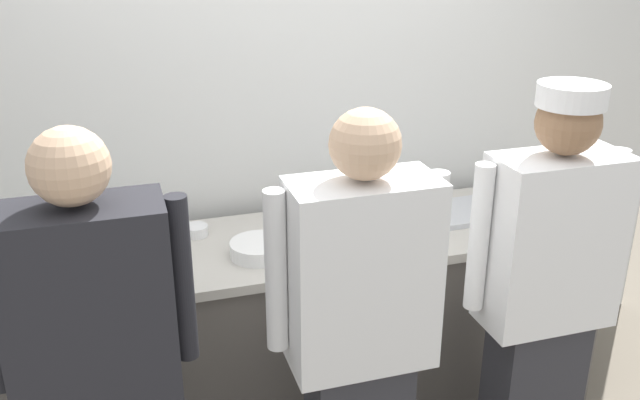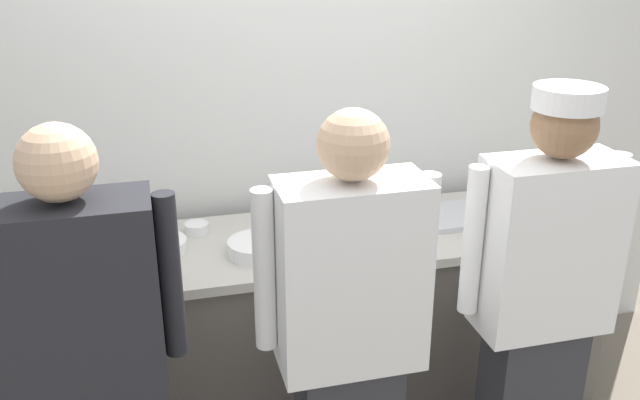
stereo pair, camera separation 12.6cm
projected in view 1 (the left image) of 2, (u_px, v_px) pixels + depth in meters
name	position (u px, v px, depth m)	size (l,w,h in m)	color
wall_back	(277.00, 97.00, 3.17)	(4.24, 0.10, 2.86)	silver
prep_counter	(307.00, 331.00, 3.12)	(2.71, 0.67, 0.93)	#56514C
chef_near_left	(100.00, 379.00, 2.11)	(0.61, 0.24, 1.68)	#2D2D33
chef_center	(360.00, 339.00, 2.31)	(0.61, 0.24, 1.68)	#2D2D33
chef_far_right	(544.00, 296.00, 2.54)	(0.61, 0.24, 1.69)	#2D2D33
plate_stack_front	(159.00, 249.00, 2.80)	(0.23, 0.23, 0.05)	white
plate_stack_rear	(259.00, 249.00, 2.79)	(0.24, 0.24, 0.06)	white
mixing_bowl_steel	(352.00, 220.00, 2.97)	(0.37, 0.37, 0.13)	#B7BABF
sheet_tray	(465.00, 212.00, 3.19)	(0.42, 0.29, 0.02)	#B7BABF
squeeze_bottle_primary	(40.00, 246.00, 2.68)	(0.05, 0.05, 0.18)	#56A333
ramekin_green_sauce	(196.00, 230.00, 2.97)	(0.10, 0.10, 0.04)	white
ramekin_orange_sauce	(90.00, 251.00, 2.78)	(0.10, 0.10, 0.05)	white
ramekin_yellow_sauce	(402.00, 214.00, 3.13)	(0.10, 0.10, 0.05)	white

